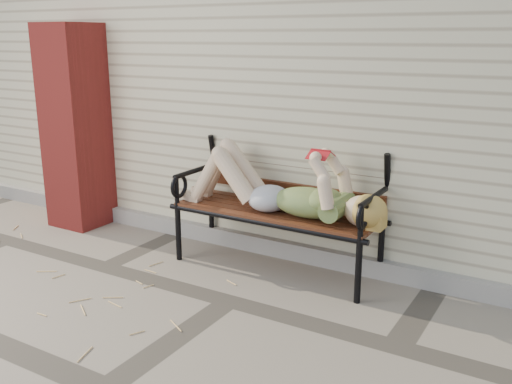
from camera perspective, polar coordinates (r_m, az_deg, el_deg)
The scene contains 7 objects.
ground at distance 4.25m, azimuth -2.69°, elevation -10.85°, with size 80.00×80.00×0.00m, color #766B5B.
house_wall at distance 6.54m, azimuth 12.03°, elevation 11.73°, with size 8.00×4.00×3.00m, color beige.
foundation_strip at distance 4.99m, azimuth 3.45°, elevation -5.83°, with size 8.00×0.10×0.15m, color gray.
brick_pillar at distance 5.97m, azimuth -17.57°, elevation 6.20°, with size 0.50×0.50×2.00m, color #A42925.
garden_bench at distance 4.68m, azimuth 2.68°, elevation 0.43°, with size 1.85×0.74×1.20m.
reading_woman at distance 4.54m, azimuth 1.99°, elevation 0.49°, with size 1.75×0.40×0.55m.
straw_scatter at distance 4.76m, azimuth -17.49°, elevation -8.54°, with size 2.96×1.71×0.01m.
Camera 1 is at (2.11, -3.18, 1.88)m, focal length 40.00 mm.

